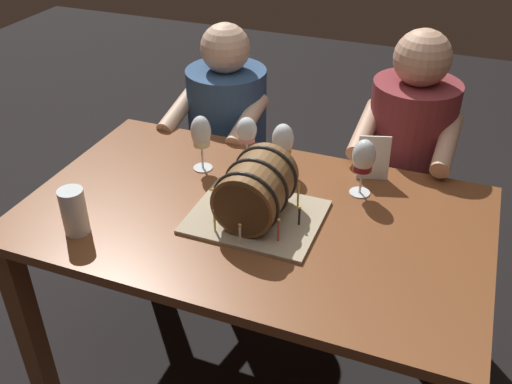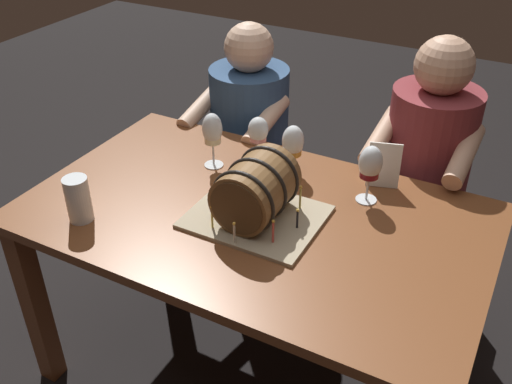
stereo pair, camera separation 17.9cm
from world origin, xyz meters
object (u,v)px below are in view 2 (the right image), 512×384
object	(u,v)px
menu_card	(384,165)
person_seated_right	(420,193)
wine_glass_rose	(258,132)
barrel_cake	(256,192)
wine_glass_amber	(293,143)
person_seated_left	(249,154)
wine_glass_white	(212,132)
dining_table	(255,238)
beer_pint	(79,201)
wine_glass_red	(370,165)

from	to	relation	value
menu_card	person_seated_right	bearing A→B (deg)	59.21
wine_glass_rose	menu_card	distance (m)	0.46
person_seated_right	wine_glass_rose	bearing A→B (deg)	-142.76
barrel_cake	wine_glass_amber	distance (m)	0.31
menu_card	person_seated_left	size ratio (longest dim) A/B	0.14
wine_glass_white	wine_glass_amber	xyz separation A→B (m)	(0.27, 0.09, -0.02)
wine_glass_white	person_seated_right	bearing A→B (deg)	36.17
dining_table	wine_glass_amber	distance (m)	0.36
barrel_cake	menu_card	world-z (taller)	barrel_cake
wine_glass_white	person_seated_left	bearing A→B (deg)	103.79
barrel_cake	beer_pint	distance (m)	0.56
wine_glass_red	menu_card	xyz separation A→B (m)	(0.02, 0.11, -0.06)
wine_glass_amber	wine_glass_rose	bearing A→B (deg)	-178.26
barrel_cake	wine_glass_amber	xyz separation A→B (m)	(-0.02, 0.31, 0.02)
beer_pint	person_seated_left	distance (m)	1.02
dining_table	wine_glass_red	size ratio (longest dim) A/B	7.34
wine_glass_rose	dining_table	bearing A→B (deg)	-64.19
barrel_cake	wine_glass_rose	xyz separation A→B (m)	(-0.15, 0.31, 0.03)
person_seated_right	menu_card	bearing A→B (deg)	-103.94
wine_glass_amber	person_seated_right	size ratio (longest dim) A/B	0.15
dining_table	menu_card	distance (m)	0.50
wine_glass_amber	wine_glass_rose	world-z (taller)	wine_glass_rose
wine_glass_white	wine_glass_red	world-z (taller)	wine_glass_white
wine_glass_red	dining_table	bearing A→B (deg)	-141.14
barrel_cake	person_seated_right	world-z (taller)	person_seated_right
barrel_cake	person_seated_right	size ratio (longest dim) A/B	0.34
wine_glass_red	person_seated_left	bearing A→B (deg)	147.24
menu_card	dining_table	bearing A→B (deg)	-148.38
dining_table	wine_glass_rose	world-z (taller)	wine_glass_rose
person_seated_left	wine_glass_rose	bearing A→B (deg)	-57.26
dining_table	wine_glass_white	size ratio (longest dim) A/B	7.16
barrel_cake	wine_glass_white	size ratio (longest dim) A/B	1.96
wine_glass_rose	wine_glass_amber	bearing A→B (deg)	1.74
dining_table	beer_pint	xyz separation A→B (m)	(-0.47, -0.29, 0.17)
wine_glass_rose	beer_pint	world-z (taller)	wine_glass_rose
wine_glass_amber	person_seated_right	distance (m)	0.64
wine_glass_red	person_seated_right	size ratio (longest dim) A/B	0.17
wine_glass_amber	wine_glass_rose	xyz separation A→B (m)	(-0.14, -0.00, 0.01)
barrel_cake	wine_glass_amber	world-z (taller)	barrel_cake
barrel_cake	person_seated_right	xyz separation A→B (m)	(0.37, 0.71, -0.30)
wine_glass_amber	wine_glass_rose	distance (m)	0.14
person_seated_right	person_seated_left	bearing A→B (deg)	-179.99
wine_glass_white	wine_glass_rose	size ratio (longest dim) A/B	1.10
wine_glass_red	person_seated_left	world-z (taller)	person_seated_left
dining_table	person_seated_left	size ratio (longest dim) A/B	1.31
barrel_cake	beer_pint	xyz separation A→B (m)	(-0.49, -0.26, -0.03)
person_seated_right	beer_pint	bearing A→B (deg)	-131.52
person_seated_right	wine_glass_red	bearing A→B (deg)	-102.46
person_seated_right	dining_table	bearing A→B (deg)	-120.00
wine_glass_red	wine_glass_rose	world-z (taller)	wine_glass_red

